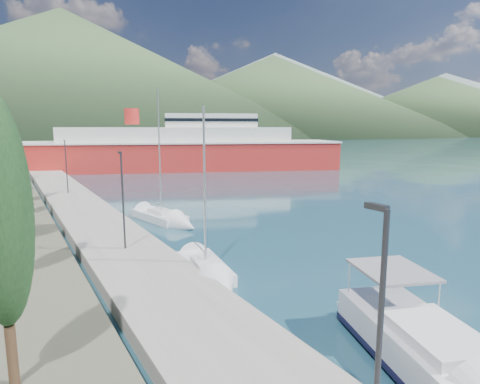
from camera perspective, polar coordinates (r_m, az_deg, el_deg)
ground at (r=132.75m, az=-24.05°, el=4.81°), size 1400.00×1400.00×0.00m
quay at (r=38.93m, az=-20.88°, el=-3.15°), size 5.00×88.00×0.80m
hills_far at (r=652.49m, az=-17.37°, el=14.87°), size 1480.00×900.00×180.00m
hills_near at (r=402.52m, az=-14.57°, el=14.74°), size 1010.00×520.00×115.00m
tree_row at (r=44.20m, az=-30.96°, el=4.57°), size 3.52×65.75×11.14m
lamp_posts at (r=27.43m, az=-17.28°, el=-0.10°), size 0.15×45.23×6.06m
motor_cruiser at (r=15.27m, az=27.96°, el=-22.30°), size 6.13×10.32×3.67m
sailboat_near at (r=21.97m, az=-3.83°, el=-12.28°), size 3.26×7.42×10.30m
sailboat_mid at (r=35.33m, az=-9.68°, el=-4.05°), size 3.91×8.96×12.49m
ferry at (r=80.73m, az=-8.59°, el=5.89°), size 63.54×35.18×12.51m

